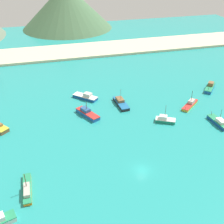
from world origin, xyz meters
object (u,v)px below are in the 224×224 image
Objects in this scene: fishing_boat_8 at (87,113)px; fishing_boat_11 at (86,97)px; fishing_boat_9 at (210,87)px; fishing_boat_1 at (27,189)px; fishing_boat_6 at (219,122)px; fishing_boat_12 at (165,120)px; fishing_boat_7 at (121,103)px; fishing_boat_0 at (190,104)px.

fishing_boat_8 is 1.14× the size of fishing_boat_11.
fishing_boat_9 reaches higher than fishing_boat_11.
fishing_boat_1 reaches higher than fishing_boat_9.
fishing_boat_6 is 27.46m from fishing_boat_9.
fishing_boat_1 reaches higher than fishing_boat_8.
fishing_boat_9 is at bearing 27.96° from fishing_boat_1.
fishing_boat_6 is at bearing 13.29° from fishing_boat_1.
fishing_boat_12 reaches higher than fishing_boat_8.
fishing_boat_7 is 14.51m from fishing_boat_11.
fishing_boat_6 is at bearing -36.77° from fishing_boat_11.
fishing_boat_1 is 0.97× the size of fishing_boat_8.
fishing_boat_8 is (-41.72, 16.95, 0.08)m from fishing_boat_6.
fishing_boat_6 is at bearing -19.53° from fishing_boat_12.
fishing_boat_12 is at bearing -46.02° from fishing_boat_11.
fishing_boat_6 is 35.34m from fishing_boat_7.
fishing_boat_11 is (-11.92, 8.27, 0.07)m from fishing_boat_7.
fishing_boat_8 reaches higher than fishing_boat_11.
fishing_boat_9 is at bearing 4.62° from fishing_boat_7.
fishing_boat_1 is 38.15m from fishing_boat_8.
fishing_boat_12 is (45.89, 20.84, 0.16)m from fishing_boat_1.
fishing_boat_11 is (-51.74, 5.05, -0.04)m from fishing_boat_9.
fishing_boat_12 is (11.08, -15.56, 0.06)m from fishing_boat_7.
fishing_boat_12 reaches higher than fishing_boat_9.
fishing_boat_1 is at bearing -155.58° from fishing_boat_12.
fishing_boat_6 is 0.87× the size of fishing_boat_8.
fishing_boat_11 is at bearing 156.46° from fishing_boat_0.
fishing_boat_8 is at bearing 56.42° from fishing_boat_1.
fishing_boat_12 is at bearing -150.38° from fishing_boat_0.
fishing_boat_12 is at bearing 24.42° from fishing_boat_1.
fishing_boat_12 is at bearing -54.56° from fishing_boat_7.
fishing_boat_8 is 54.11m from fishing_boat_9.
fishing_boat_1 is at bearing -133.72° from fishing_boat_7.
fishing_boat_9 is at bearing 8.33° from fishing_boat_8.
fishing_boat_1 is 1.11× the size of fishing_boat_11.
fishing_boat_9 is at bearing 33.16° from fishing_boat_12.
fishing_boat_1 is 64.54m from fishing_boat_6.
fishing_boat_1 is 50.37m from fishing_boat_7.
fishing_boat_1 is at bearing -166.71° from fishing_boat_6.
fishing_boat_6 is (3.17, -13.82, 0.12)m from fishing_boat_0.
fishing_boat_1 is at bearing -117.14° from fishing_boat_11.
fishing_boat_0 is at bearing 29.62° from fishing_boat_12.
fishing_boat_7 is at bearing -34.74° from fishing_boat_11.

